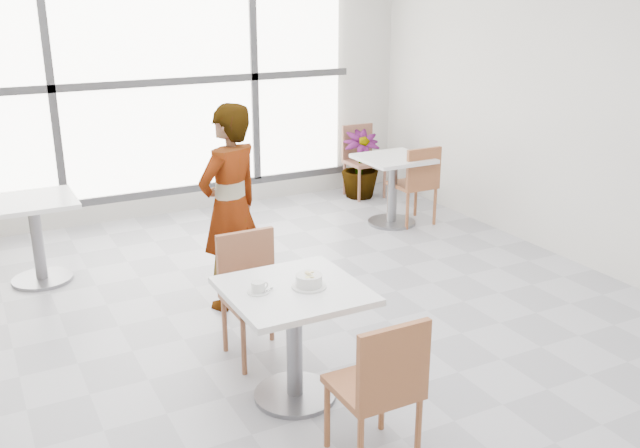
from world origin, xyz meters
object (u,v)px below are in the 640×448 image
chair_far (252,286)px  plant_right (360,165)px  oatmeal_bowl (309,281)px  coffee_cup (259,288)px  bg_table_left (36,228)px  bg_chair_right_far (361,155)px  bg_chair_right_near (417,180)px  chair_near (381,382)px  bg_table_right (393,181)px  main_table (294,322)px  person (230,208)px

chair_far → plant_right: chair_far is taller
oatmeal_bowl → coffee_cup: size_ratio=1.32×
bg_table_left → plant_right: plant_right is taller
bg_chair_right_far → plant_right: 0.14m
coffee_cup → bg_chair_right_far: bg_chair_right_far is taller
bg_chair_right_near → coffee_cup: bearing=40.3°
chair_near → coffee_cup: bearing=-68.3°
bg_table_right → plant_right: 1.08m
coffee_cup → chair_far: bearing=71.4°
main_table → bg_chair_right_near: bg_chair_right_near is taller
main_table → bg_table_left: bearing=113.3°
chair_far → person: (0.16, 0.81, 0.32)m
main_table → bg_chair_right_near: (2.66, 2.47, -0.02)m
chair_near → person: person is taller
person → plant_right: 3.36m
chair_far → person: size_ratio=0.53×
coffee_cup → person: person is taller
main_table → bg_chair_right_near: 3.63m
bg_table_left → bg_chair_right_near: bg_chair_right_near is taller
chair_near → bg_table_left: 3.75m
oatmeal_bowl → coffee_cup: (-0.30, 0.07, -0.01)m
bg_table_left → bg_chair_right_far: size_ratio=0.86×
oatmeal_bowl → bg_chair_right_far: 4.64m
chair_near → coffee_cup: 0.94m
bg_chair_right_near → person: bearing=21.8°
oatmeal_bowl → bg_chair_right_far: (2.65, 3.80, -0.29)m
oatmeal_bowl → chair_near: bearing=-87.4°
main_table → chair_near: (0.12, -0.80, -0.02)m
coffee_cup → chair_near: bearing=-68.3°
main_table → plant_right: size_ratio=0.97×
bg_chair_right_near → main_table: bearing=42.9°
chair_near → coffee_cup: (-0.33, 0.84, 0.28)m
plant_right → bg_table_left: bearing=-166.0°
main_table → oatmeal_bowl: oatmeal_bowl is taller
plant_right → person: bearing=-138.7°
coffee_cup → person: size_ratio=0.10×
plant_right → bg_chair_right_near: bearing=-90.4°
chair_near → main_table: bearing=-81.5°
chair_near → bg_chair_right_near: same height
bg_chair_right_near → bg_chair_right_far: (0.07, 1.29, 0.00)m
coffee_cup → bg_table_right: 3.72m
chair_far → bg_chair_right_far: bearing=48.6°
chair_near → bg_table_left: bearing=-69.9°
oatmeal_bowl → plant_right: size_ratio=0.26×
coffee_cup → bg_table_right: (2.66, 2.59, -0.29)m
main_table → chair_near: chair_near is taller
coffee_cup → plant_right: bearing=51.7°
plant_right → coffee_cup: bearing=-128.3°
coffee_cup → bg_chair_right_near: bearing=40.3°
oatmeal_bowl → plant_right: 4.54m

